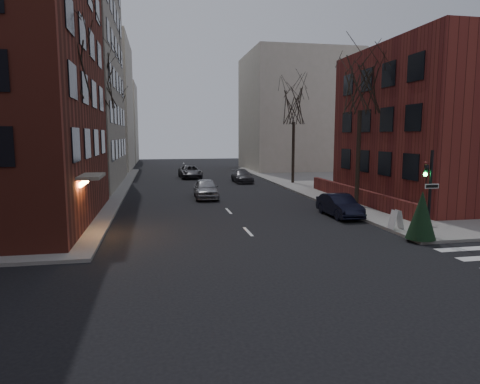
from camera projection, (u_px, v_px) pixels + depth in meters
name	position (u px, v px, depth m)	size (l,w,h in m)	color
ground	(356.00, 346.00, 9.87)	(160.00, 160.00, 0.00)	black
building_left_tan	(10.00, 31.00, 37.93)	(18.00, 18.00, 28.00)	#A19885
building_right_brick	(452.00, 126.00, 30.73)	(12.00, 14.00, 11.00)	maroon
low_wall_right	(357.00, 195.00, 30.02)	(0.35, 16.00, 1.00)	maroon
building_distant_la	(79.00, 105.00, 59.41)	(14.00, 16.00, 18.00)	beige
building_distant_ra	(296.00, 113.00, 60.29)	(14.00, 14.00, 16.00)	beige
building_distant_lb	(108.00, 123.00, 76.59)	(10.00, 12.00, 14.00)	beige
traffic_signal	(428.00, 199.00, 19.86)	(0.76, 0.44, 4.00)	black
tree_left_a	(63.00, 60.00, 20.73)	(4.18, 4.18, 10.26)	#2D231C
tree_left_b	(96.00, 81.00, 32.35)	(4.40, 4.40, 10.80)	#2D231C
tree_left_c	(115.00, 105.00, 46.10)	(3.96, 3.96, 9.72)	#2D231C
tree_right_a	(361.00, 86.00, 27.98)	(3.96, 3.96, 9.72)	#2D231C
tree_right_b	(294.00, 107.00, 41.66)	(3.74, 3.74, 9.18)	#2D231C
streetlamp_near	(101.00, 144.00, 29.19)	(0.36, 0.36, 6.28)	black
streetlamp_far	(123.00, 140.00, 48.66)	(0.36, 0.36, 6.28)	black
parked_sedan	(339.00, 206.00, 25.47)	(1.42, 4.07, 1.34)	black
car_lane_silver	(206.00, 189.00, 32.93)	(1.78, 4.41, 1.50)	#949498
car_lane_gray	(242.00, 176.00, 44.03)	(1.79, 4.40, 1.28)	#39383D
car_lane_far	(190.00, 172.00, 48.56)	(2.32, 5.04, 1.40)	#3E3E43
sandwich_board	(396.00, 219.00, 21.44)	(0.43, 0.60, 0.97)	silver
evergreen_shrub	(422.00, 215.00, 19.35)	(1.32, 1.32, 2.20)	black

